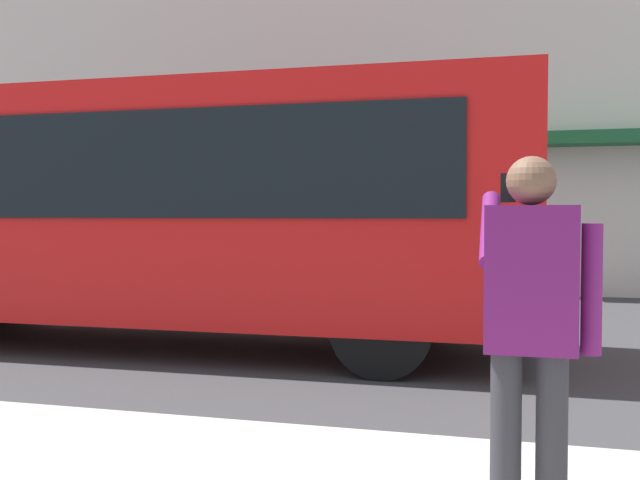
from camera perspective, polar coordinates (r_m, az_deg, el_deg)
ground_plane at (r=8.39m, az=6.09°, el=-8.86°), size 60.00×60.00×0.00m
red_bus at (r=8.92m, az=-13.28°, el=2.62°), size 9.05×2.54×3.08m
pedestrian_photographer at (r=3.37m, az=16.45°, el=-5.67°), size 0.53×0.52×1.70m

